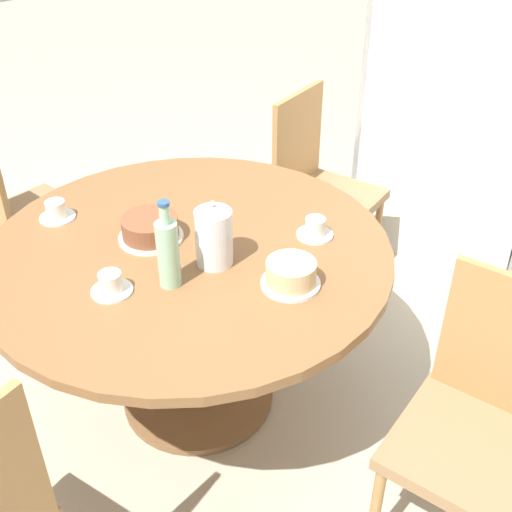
# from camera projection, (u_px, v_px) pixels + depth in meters

# --- Properties ---
(ground_plane) EXTENTS (14.00, 14.00, 0.00)m
(ground_plane) POSITION_uv_depth(u_px,v_px,m) (199.00, 396.00, 2.58)
(ground_plane) COLOR #B2A893
(dining_table) EXTENTS (1.39, 1.39, 0.72)m
(dining_table) POSITION_uv_depth(u_px,v_px,m) (191.00, 279.00, 2.25)
(dining_table) COLOR brown
(dining_table) RESTS_ON ground_plane
(chair_a) EXTENTS (0.50, 0.50, 0.91)m
(chair_a) POSITION_uv_depth(u_px,v_px,m) (481.00, 423.00, 1.85)
(chair_a) COLOR #A87A47
(chair_a) RESTS_ON ground_plane
(chair_b) EXTENTS (0.51, 0.51, 0.91)m
(chair_b) POSITION_uv_depth(u_px,v_px,m) (320.00, 185.00, 3.05)
(chair_b) COLOR #A87A47
(chair_b) RESTS_ON ground_plane
(chair_c) EXTENTS (0.47, 0.47, 0.91)m
(chair_c) POSITION_uv_depth(u_px,v_px,m) (17.00, 213.00, 2.83)
(chair_c) COLOR #A87A47
(chair_c) RESTS_ON ground_plane
(bookshelf) EXTENTS (0.95, 0.28, 1.97)m
(bookshelf) POSITION_uv_depth(u_px,v_px,m) (463.00, 72.00, 2.84)
(bookshelf) COLOR silver
(bookshelf) RESTS_ON ground_plane
(coffee_pot) EXTENTS (0.12, 0.12, 0.23)m
(coffee_pot) POSITION_uv_depth(u_px,v_px,m) (214.00, 236.00, 2.04)
(coffee_pot) COLOR silver
(coffee_pot) RESTS_ON dining_table
(water_bottle) EXTENTS (0.07, 0.07, 0.29)m
(water_bottle) POSITION_uv_depth(u_px,v_px,m) (168.00, 252.00, 1.93)
(water_bottle) COLOR #99C6A3
(water_bottle) RESTS_ON dining_table
(cake_main) EXTENTS (0.22, 0.22, 0.08)m
(cake_main) POSITION_uv_depth(u_px,v_px,m) (150.00, 229.00, 2.19)
(cake_main) COLOR white
(cake_main) RESTS_ON dining_table
(cake_second) EXTENTS (0.19, 0.19, 0.08)m
(cake_second) POSITION_uv_depth(u_px,v_px,m) (291.00, 274.00, 1.97)
(cake_second) COLOR white
(cake_second) RESTS_ON dining_table
(cup_a) EXTENTS (0.13, 0.13, 0.07)m
(cup_a) POSITION_uv_depth(u_px,v_px,m) (56.00, 211.00, 2.31)
(cup_a) COLOR silver
(cup_a) RESTS_ON dining_table
(cup_b) EXTENTS (0.13, 0.13, 0.07)m
(cup_b) POSITION_uv_depth(u_px,v_px,m) (111.00, 284.00, 1.95)
(cup_b) COLOR silver
(cup_b) RESTS_ON dining_table
(cup_c) EXTENTS (0.13, 0.13, 0.07)m
(cup_c) POSITION_uv_depth(u_px,v_px,m) (315.00, 229.00, 2.22)
(cup_c) COLOR silver
(cup_c) RESTS_ON dining_table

